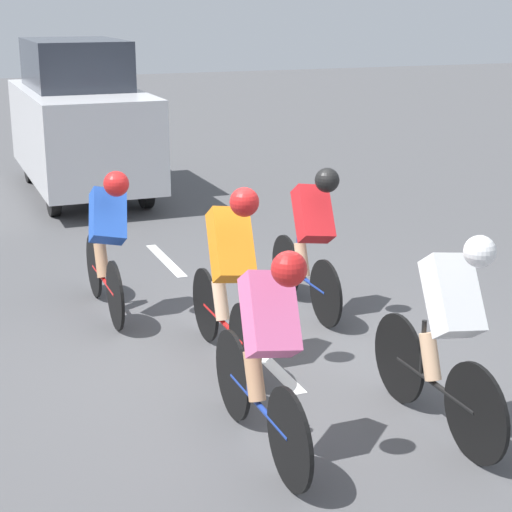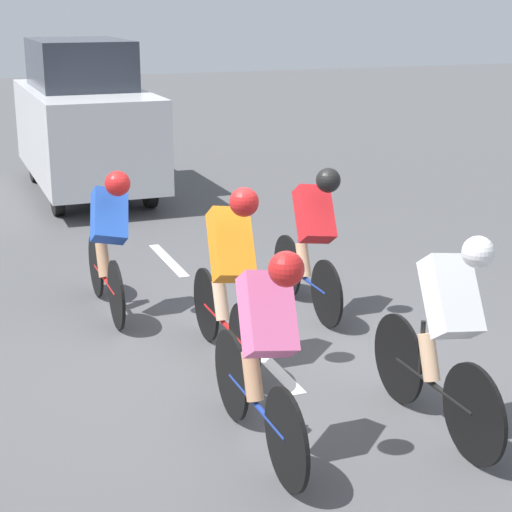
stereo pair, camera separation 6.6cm
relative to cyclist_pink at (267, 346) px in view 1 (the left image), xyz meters
The scene contains 9 objects.
ground_plane 1.90m from the cyclist_pink, 110.31° to the right, with size 60.00×60.00×0.00m, color #4C4C4F.
lane_stripe_mid 1.76m from the cyclist_pink, 112.27° to the right, with size 0.12×1.40×0.01m, color white.
lane_stripe_far 4.76m from the cyclist_pink, 97.31° to the right, with size 0.12×1.40×0.01m, color white.
cyclist_pink is the anchor object (origin of this frame).
cyclist_red 2.81m from the cyclist_pink, 120.97° to the right, with size 0.38×1.60×1.49m.
cyclist_orange 1.57m from the cyclist_pink, 100.80° to the right, with size 0.39×1.67×1.57m.
cyclist_white 1.29m from the cyclist_pink, behind, with size 0.38×1.68×1.51m.
cyclist_blue 3.12m from the cyclist_pink, 82.66° to the right, with size 0.42×1.66×1.47m.
support_car 8.77m from the cyclist_pink, 92.54° to the right, with size 1.70×4.18×2.40m.
Camera 1 is at (2.57, 6.43, 2.95)m, focal length 60.00 mm.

